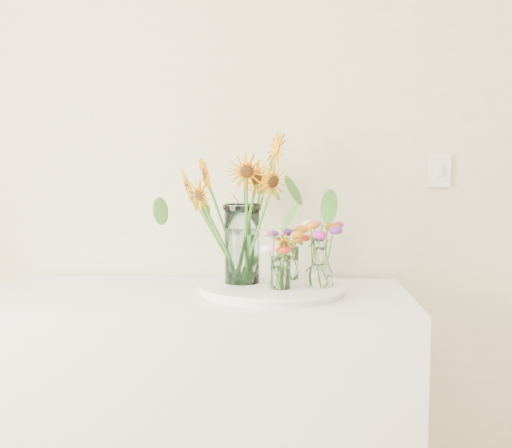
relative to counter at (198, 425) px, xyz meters
name	(u,v)px	position (x,y,z in m)	size (l,w,h in m)	color
counter	(198,425)	(0.00, 0.00, 0.00)	(1.40, 0.60, 0.90)	white
tray	(272,289)	(0.25, 0.02, 0.46)	(0.47, 0.47, 0.03)	white
mason_jar	(242,244)	(0.15, 0.03, 0.61)	(0.12, 0.12, 0.27)	#A5CAD0
sunflower_bouquet	(242,206)	(0.15, 0.03, 0.74)	(0.66, 0.66, 0.52)	orange
small_vase_a	(281,273)	(0.28, -0.06, 0.53)	(0.06, 0.06, 0.11)	white
wildflower_posy_a	(281,259)	(0.28, -0.06, 0.57)	(0.17, 0.17, 0.20)	orange
small_vase_b	(319,268)	(0.40, -0.02, 0.54)	(0.09, 0.09, 0.13)	white
wildflower_posy_b	(319,254)	(0.40, -0.02, 0.59)	(0.20, 0.20, 0.22)	orange
small_vase_c	(289,263)	(0.30, 0.12, 0.53)	(0.07, 0.07, 0.12)	white
wildflower_posy_c	(289,250)	(0.30, 0.12, 0.58)	(0.19, 0.19, 0.21)	orange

